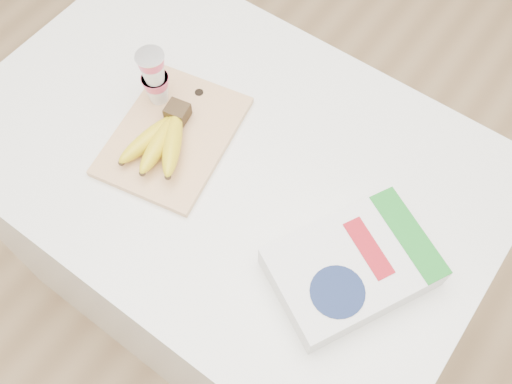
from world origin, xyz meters
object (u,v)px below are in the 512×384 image
(cutting_board, at_px, (173,136))
(cereal_box, at_px, (352,267))
(table, at_px, (234,236))
(bananas, at_px, (162,139))
(yogurt_stack, at_px, (154,76))

(cutting_board, height_order, cereal_box, cereal_box)
(table, bearing_deg, bananas, -147.72)
(table, bearing_deg, cereal_box, -12.21)
(yogurt_stack, relative_size, cereal_box, 0.41)
(table, xyz_separation_m, cereal_box, (0.36, -0.08, 0.48))
(yogurt_stack, bearing_deg, cereal_box, -9.66)
(bananas, bearing_deg, yogurt_stack, 134.35)
(table, bearing_deg, cutting_board, -162.76)
(cutting_board, xyz_separation_m, cereal_box, (0.48, -0.04, 0.02))
(bananas, distance_m, cereal_box, 0.48)
(table, xyz_separation_m, yogurt_stack, (-0.20, 0.02, 0.54))
(cutting_board, bearing_deg, table, 5.96)
(cutting_board, relative_size, bananas, 1.62)
(cutting_board, xyz_separation_m, bananas, (0.00, -0.04, 0.03))
(table, distance_m, cereal_box, 0.61)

